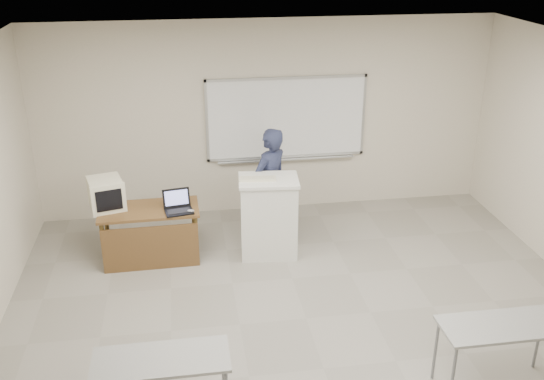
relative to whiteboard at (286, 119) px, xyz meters
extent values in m
cube|color=gray|center=(-0.30, -3.97, -1.49)|extent=(7.00, 8.00, 0.01)
cube|color=white|center=(0.00, 0.00, 0.02)|extent=(2.40, 0.03, 1.20)
cube|color=#B7BABC|center=(0.00, 0.00, 0.64)|extent=(2.48, 0.04, 0.04)
cube|color=#B7BABC|center=(0.00, 0.00, -0.60)|extent=(2.48, 0.04, 0.04)
cube|color=#B7BABC|center=(-1.22, 0.00, 0.02)|extent=(0.04, 0.04, 1.28)
cube|color=#B7BABC|center=(1.22, 0.00, 0.02)|extent=(0.04, 0.04, 1.28)
cube|color=#B7BABC|center=(0.00, -0.05, -0.64)|extent=(2.16, 0.07, 0.02)
cube|color=gray|center=(-1.90, -4.47, -0.77)|extent=(1.20, 0.50, 0.03)
cylinder|color=slate|center=(-1.35, -4.27, -1.13)|extent=(0.03, 0.03, 0.70)
cube|color=gray|center=(1.30, -4.47, -0.77)|extent=(1.20, 0.50, 0.03)
cylinder|color=slate|center=(0.75, -4.67, -1.13)|extent=(0.03, 0.03, 0.70)
cylinder|color=slate|center=(0.75, -4.27, -1.13)|extent=(0.03, 0.03, 0.70)
cylinder|color=slate|center=(1.85, -4.27, -1.13)|extent=(0.03, 0.03, 0.70)
cube|color=brown|center=(-2.10, -1.37, -0.75)|extent=(1.32, 0.66, 0.04)
cube|color=brown|center=(-2.10, -1.68, -1.17)|extent=(1.25, 0.03, 0.63)
cylinder|color=#493717|center=(-2.70, -1.64, -1.12)|extent=(0.06, 0.06, 0.71)
cylinder|color=#493717|center=(-1.50, -1.64, -1.12)|extent=(0.06, 0.06, 0.71)
cylinder|color=#493717|center=(-2.70, -1.10, -1.12)|extent=(0.06, 0.06, 0.71)
cylinder|color=#493717|center=(-1.50, -1.10, -1.12)|extent=(0.06, 0.06, 0.71)
cube|color=white|center=(-0.50, -1.47, -0.94)|extent=(0.75, 0.54, 1.08)
cube|color=white|center=(-0.50, -1.47, -0.38)|extent=(0.79, 0.58, 0.04)
cube|color=beige|center=(-2.65, -1.22, -0.53)|extent=(0.42, 0.44, 0.40)
cube|color=beige|center=(-2.65, -1.46, -0.53)|extent=(0.44, 0.04, 0.42)
cube|color=black|center=(-2.65, -1.48, -0.53)|extent=(0.34, 0.01, 0.29)
cube|color=black|center=(-1.70, -1.55, -0.72)|extent=(0.36, 0.26, 0.02)
cube|color=black|center=(-1.70, -1.56, -0.71)|extent=(0.29, 0.15, 0.01)
cube|color=black|center=(-1.70, -1.38, -0.59)|extent=(0.36, 0.08, 0.24)
cube|color=#787FC1|center=(-1.70, -1.39, -0.59)|extent=(0.31, 0.05, 0.19)
ellipsoid|color=#9A9BA2|center=(-1.55, -1.57, -0.71)|extent=(0.11, 0.09, 0.04)
cube|color=beige|center=(-0.65, -1.48, -0.35)|extent=(0.50, 0.21, 0.03)
imported|color=black|center=(-0.41, -1.01, -0.65)|extent=(0.73, 0.70, 1.67)
camera|label=1|loc=(-1.59, -8.82, 2.69)|focal=40.00mm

